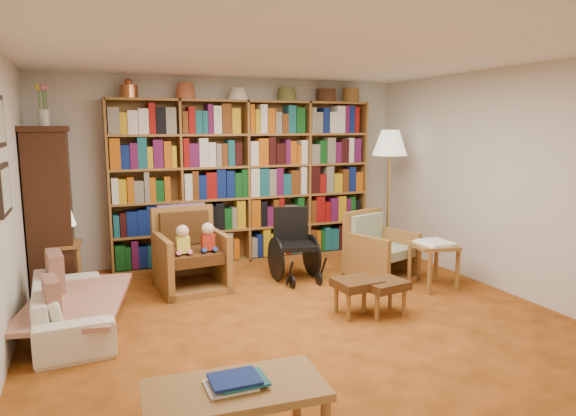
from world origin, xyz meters
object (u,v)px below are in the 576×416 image
armchair_sage (378,253)px  footstool_a (384,287)px  armchair_leather (190,255)px  wheelchair (294,247)px  side_table_lamp (63,256)px  coffee_table (235,394)px  sofa (71,306)px  floor_lamp (390,148)px  side_table_papers (434,251)px  footstool_b (357,286)px

armchair_sage → footstool_a: bearing=-118.5°
armchair_leather → wheelchair: (1.26, -0.14, 0.02)m
side_table_lamp → footstool_a: side_table_lamp is taller
wheelchair → footstool_a: bearing=-76.2°
armchair_sage → coffee_table: armchair_sage is taller
sofa → floor_lamp: 4.47m
side_table_papers → coffee_table: 3.61m
armchair_sage → armchair_leather: bearing=167.6°
armchair_sage → side_table_papers: (0.39, -0.58, 0.12)m
sofa → armchair_sage: (3.48, 0.39, 0.08)m
sofa → armchair_sage: size_ratio=1.78×
armchair_leather → floor_lamp: (2.84, 0.28, 1.17)m
sofa → side_table_papers: bearing=-96.0°
wheelchair → sofa: bearing=-163.5°
floor_lamp → side_table_papers: (-0.24, -1.35, -1.12)m
armchair_leather → side_table_papers: size_ratio=1.70×
floor_lamp → wheelchair: bearing=-165.2°
wheelchair → footstool_a: wheelchair is taller
sofa → armchair_leather: armchair_leather is taller
side_table_lamp → armchair_sage: 3.68m
floor_lamp → footstool_a: 2.58m
side_table_lamp → coffee_table: size_ratio=0.53×
armchair_leather → coffee_table: bearing=-96.3°
sofa → footstool_b: size_ratio=3.45×
armchair_leather → armchair_sage: bearing=-12.4°
wheelchair → side_table_papers: size_ratio=1.59×
sofa → side_table_papers: (3.87, -0.19, 0.20)m
sofa → floor_lamp: (4.11, 1.16, 1.33)m
coffee_table → armchair_sage: bearing=46.0°
footstool_b → coffee_table: (-1.71, -1.65, 0.05)m
floor_lamp → side_table_papers: bearing=-100.0°
side_table_papers → footstool_b: size_ratio=1.20×
sofa → armchair_sage: bearing=-86.7°
sofa → footstool_b: bearing=-106.3°
armchair_sage → footstool_b: 1.32m
armchair_sage → side_table_lamp: bearing=166.7°
armchair_sage → wheelchair: 1.03m
armchair_leather → side_table_papers: 2.82m
side_table_papers → coffee_table: bearing=-144.9°
sofa → side_table_lamp: side_table_lamp is taller
armchair_leather → wheelchair: armchair_leather is taller
armchair_leather → coffee_table: 3.16m
sofa → wheelchair: bearing=-76.7°
armchair_sage → wheelchair: bearing=160.0°
side_table_lamp → armchair_leather: size_ratio=0.60×
sofa → side_table_lamp: bearing=1.4°
side_table_papers → footstool_a: side_table_papers is taller
side_table_lamp → floor_lamp: size_ratio=0.31×
armchair_leather → side_table_papers: armchair_leather is taller
floor_lamp → footstool_a: bearing=-123.1°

